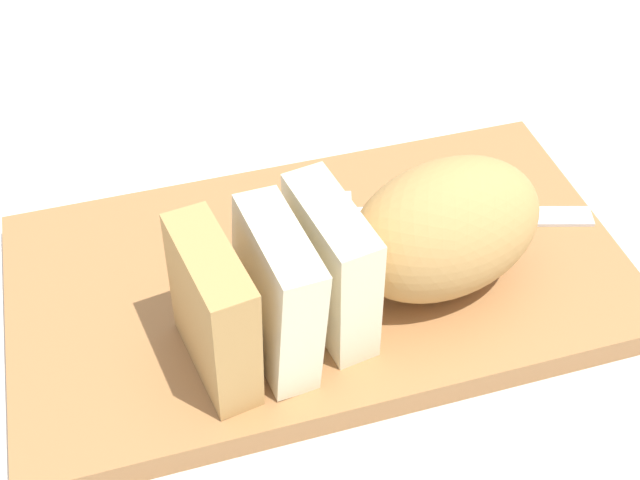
# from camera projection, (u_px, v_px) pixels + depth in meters

# --- Properties ---
(ground_plane) EXTENTS (3.00, 3.00, 0.00)m
(ground_plane) POSITION_uv_depth(u_px,v_px,m) (320.00, 288.00, 0.63)
(ground_plane) COLOR beige
(cutting_board) EXTENTS (0.46, 0.26, 0.02)m
(cutting_board) POSITION_uv_depth(u_px,v_px,m) (320.00, 279.00, 0.63)
(cutting_board) COLOR #9E6B3D
(cutting_board) RESTS_ON ground_plane
(bread_loaf) EXTENTS (0.27, 0.13, 0.11)m
(bread_loaf) POSITION_uv_depth(u_px,v_px,m) (383.00, 252.00, 0.56)
(bread_loaf) COLOR tan
(bread_loaf) RESTS_ON cutting_board
(bread_knife) EXTENTS (0.25, 0.10, 0.02)m
(bread_knife) POSITION_uv_depth(u_px,v_px,m) (353.00, 211.00, 0.65)
(bread_knife) COLOR silver
(bread_knife) RESTS_ON cutting_board
(crumb_near_knife) EXTENTS (0.01, 0.01, 0.01)m
(crumb_near_knife) POSITION_uv_depth(u_px,v_px,m) (242.00, 283.00, 0.60)
(crumb_near_knife) COLOR tan
(crumb_near_knife) RESTS_ON cutting_board
(crumb_near_loaf) EXTENTS (0.01, 0.01, 0.01)m
(crumb_near_loaf) POSITION_uv_depth(u_px,v_px,m) (285.00, 226.00, 0.65)
(crumb_near_loaf) COLOR tan
(crumb_near_loaf) RESTS_ON cutting_board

